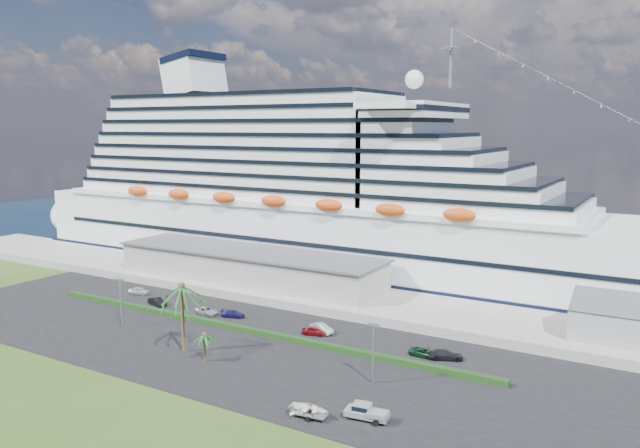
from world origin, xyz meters
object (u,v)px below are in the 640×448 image
Objects in this scene: cruise_ship at (320,200)px; pickup_truck at (366,412)px; parked_car_3 at (233,314)px; boat_trailer at (309,409)px.

cruise_ship reaches higher than pickup_truck.
parked_car_3 is 0.81× the size of pickup_truck.
cruise_ship is 81.51m from pickup_truck.
pickup_truck reaches higher than parked_car_3.
pickup_truck is at bearing -55.39° from cruise_ship.
boat_trailer is (-5.99, -3.06, 0.06)m from pickup_truck.
boat_trailer is at bearing -60.21° from cruise_ship.
cruise_ship is 80.91m from boat_trailer.
cruise_ship is 43.26× the size of parked_car_3.
pickup_truck is (45.45, -65.86, -15.56)m from cruise_ship.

